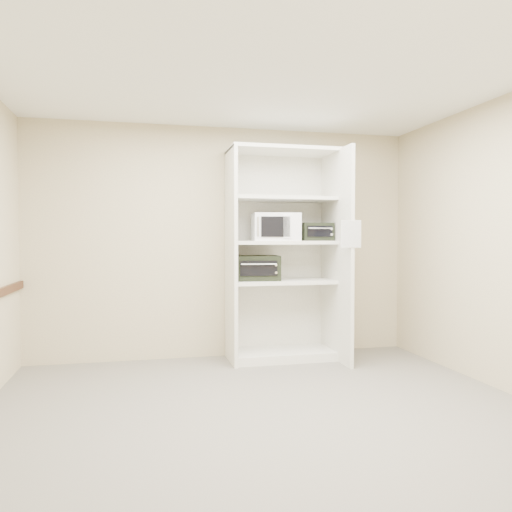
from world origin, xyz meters
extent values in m
cube|color=#6D675C|center=(0.00, 0.00, 0.00)|extent=(4.50, 4.00, 0.01)
cube|color=white|center=(0.00, 0.00, 2.70)|extent=(4.50, 4.00, 0.01)
cube|color=#C6BC90|center=(0.00, 2.00, 1.35)|extent=(4.50, 0.02, 2.70)
cube|color=#C6BC90|center=(0.00, -2.00, 1.35)|extent=(4.50, 0.02, 2.70)
cube|color=#C6BC90|center=(2.25, 0.00, 1.35)|extent=(0.02, 4.00, 2.70)
cube|color=white|center=(0.02, 1.68, 1.20)|extent=(0.04, 0.60, 2.40)
cube|color=white|center=(1.22, 1.53, 1.20)|extent=(0.04, 0.90, 2.40)
cube|color=white|center=(0.62, 1.99, 1.20)|extent=(1.24, 0.02, 2.40)
cube|color=white|center=(0.62, 1.70, 0.05)|extent=(1.16, 0.56, 0.10)
cube|color=white|center=(0.62, 1.70, 0.90)|extent=(1.16, 0.56, 0.04)
cube|color=white|center=(0.62, 1.70, 1.35)|extent=(1.16, 0.56, 0.04)
cube|color=white|center=(0.62, 1.70, 1.85)|extent=(1.16, 0.56, 0.04)
cube|color=white|center=(0.62, 1.70, 2.40)|extent=(1.24, 0.60, 0.04)
cube|color=white|center=(0.53, 1.65, 1.53)|extent=(0.56, 0.45, 0.31)
cube|color=black|center=(1.01, 1.64, 1.47)|extent=(0.36, 0.27, 0.21)
cube|color=black|center=(0.32, 1.71, 1.06)|extent=(0.55, 0.44, 0.28)
cube|color=white|center=(1.20, 1.07, 1.44)|extent=(0.22, 0.01, 0.29)
camera|label=1|loc=(-0.97, -3.83, 1.39)|focal=35.00mm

